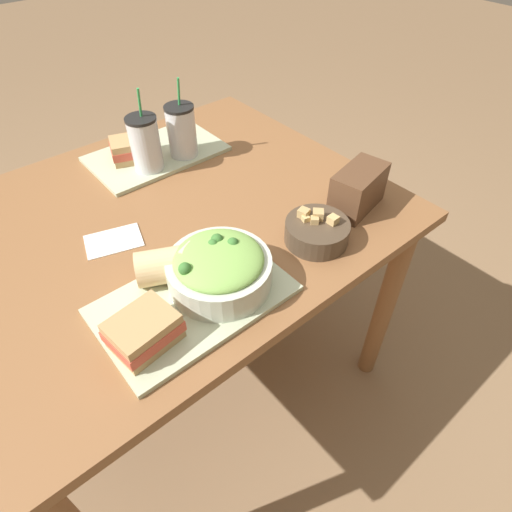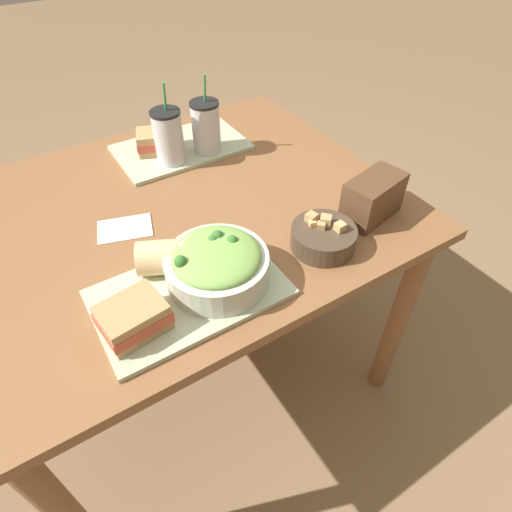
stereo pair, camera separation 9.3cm
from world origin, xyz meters
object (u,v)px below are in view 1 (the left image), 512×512
baguette_near (168,265)px  sandwich_far (133,149)px  soup_bowl (317,231)px  chip_bag (358,189)px  salad_bowl (219,267)px  drink_cup_red (182,132)px  napkin_folded (114,241)px  sandwich_near (144,331)px  drink_cup_dark (146,145)px

baguette_near → sandwich_far: baguette_near is taller
soup_bowl → sandwich_far: 0.63m
soup_bowl → chip_bag: (0.18, 0.03, 0.03)m
soup_bowl → sandwich_far: bearing=104.7°
soup_bowl → salad_bowl: bearing=174.2°
drink_cup_red → napkin_folded: 0.42m
sandwich_near → drink_cup_red: bearing=43.7°
baguette_near → napkin_folded: size_ratio=0.96×
chip_bag → sandwich_far: bearing=108.4°
drink_cup_red → baguette_near: bearing=-126.5°
baguette_near → salad_bowl: bearing=-111.2°
drink_cup_dark → baguette_near: bearing=-114.4°
drink_cup_dark → chip_bag: drink_cup_dark is taller
baguette_near → drink_cup_dark: (0.19, 0.42, 0.04)m
salad_bowl → baguette_near: salad_bowl is taller
soup_bowl → drink_cup_red: 0.53m
baguette_near → napkin_folded: baguette_near is taller
sandwich_far → napkin_folded: sandwich_far is taller
baguette_near → drink_cup_red: size_ratio=0.64×
chip_bag → drink_cup_dark: bearing=111.5°
soup_bowl → sandwich_near: size_ratio=1.14×
sandwich_far → drink_cup_dark: drink_cup_dark is taller
baguette_near → drink_cup_dark: bearing=1.7°
drink_cup_dark → sandwich_near: bearing=-120.4°
baguette_near → sandwich_far: (0.18, 0.50, -0.01)m
soup_bowl → baguette_near: 0.36m
soup_bowl → napkin_folded: bearing=140.6°
napkin_folded → baguette_near: bearing=-79.9°
salad_bowl → sandwich_near: bearing=-170.9°
drink_cup_dark → drink_cup_red: 0.12m
drink_cup_dark → chip_bag: 0.60m
drink_cup_red → sandwich_far: bearing=149.1°
drink_cup_dark → napkin_folded: 0.33m
soup_bowl → baguette_near: baguette_near is taller
sandwich_near → baguette_near: baguette_near is taller
salad_bowl → sandwich_near: 0.20m
sandwich_near → chip_bag: 0.64m
salad_bowl → sandwich_near: (-0.20, -0.03, -0.01)m
salad_bowl → sandwich_near: size_ratio=1.64×
napkin_folded → soup_bowl: bearing=-39.4°
sandwich_far → chip_bag: size_ratio=0.88×
salad_bowl → baguette_near: size_ratio=1.50×
baguette_near → drink_cup_red: 0.52m
drink_cup_dark → napkin_folded: (-0.23, -0.22, -0.08)m
drink_cup_dark → salad_bowl: bearing=-102.9°
soup_bowl → drink_cup_dark: size_ratio=0.65×
chip_bag → soup_bowl: bearing=177.2°
soup_bowl → baguette_near: (-0.34, 0.11, 0.02)m
baguette_near → drink_cup_red: bearing=-10.5°
drink_cup_dark → napkin_folded: bearing=-136.3°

